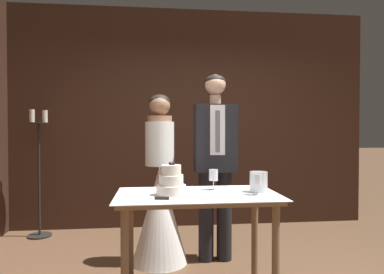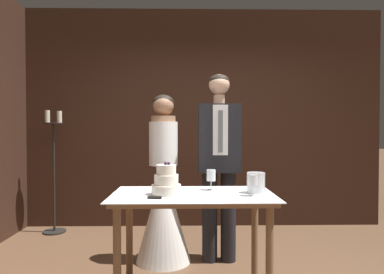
# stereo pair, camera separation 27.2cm
# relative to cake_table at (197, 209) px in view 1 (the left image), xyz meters

# --- Properties ---
(wall_back) EXTENTS (4.87, 0.12, 2.91)m
(wall_back) POSITION_rel_cake_table_xyz_m (0.14, 2.06, 0.76)
(wall_back) COLOR #382116
(wall_back) RESTS_ON ground_plane
(cake_table) EXTENTS (1.23, 0.69, 0.81)m
(cake_table) POSITION_rel_cake_table_xyz_m (0.00, 0.00, 0.00)
(cake_table) COLOR #8E6B4C
(cake_table) RESTS_ON ground_plane
(tiered_cake) EXTENTS (0.22, 0.22, 0.25)m
(tiered_cake) POSITION_rel_cake_table_xyz_m (-0.20, -0.03, 0.21)
(tiered_cake) COLOR silver
(tiered_cake) RESTS_ON cake_table
(cake_knife) EXTENTS (0.40, 0.08, 0.02)m
(cake_knife) POSITION_rel_cake_table_xyz_m (-0.21, -0.20, 0.12)
(cake_knife) COLOR silver
(cake_knife) RESTS_ON cake_table
(wine_glass_near) EXTENTS (0.08, 0.08, 0.16)m
(wine_glass_near) POSITION_rel_cake_table_xyz_m (0.44, -0.09, 0.23)
(wine_glass_near) COLOR silver
(wine_glass_near) RESTS_ON cake_table
(wine_glass_middle) EXTENTS (0.07, 0.07, 0.17)m
(wine_glass_middle) POSITION_rel_cake_table_xyz_m (0.15, 0.16, 0.23)
(wine_glass_middle) COLOR silver
(wine_glass_middle) RESTS_ON cake_table
(hurricane_candle) EXTENTS (0.14, 0.14, 0.16)m
(hurricane_candle) POSITION_rel_cake_table_xyz_m (0.49, 0.03, 0.19)
(hurricane_candle) COLOR silver
(hurricane_candle) RESTS_ON cake_table
(bride) EXTENTS (0.54, 0.54, 1.64)m
(bride) POSITION_rel_cake_table_xyz_m (-0.27, 0.76, -0.09)
(bride) COLOR white
(bride) RESTS_ON ground_plane
(groom) EXTENTS (0.41, 0.25, 1.84)m
(groom) POSITION_rel_cake_table_xyz_m (0.27, 0.76, 0.33)
(groom) COLOR black
(groom) RESTS_ON ground_plane
(candle_stand) EXTENTS (0.28, 0.28, 1.54)m
(candle_stand) POSITION_rel_cake_table_xyz_m (-1.72, 1.74, 0.04)
(candle_stand) COLOR black
(candle_stand) RESTS_ON ground_plane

